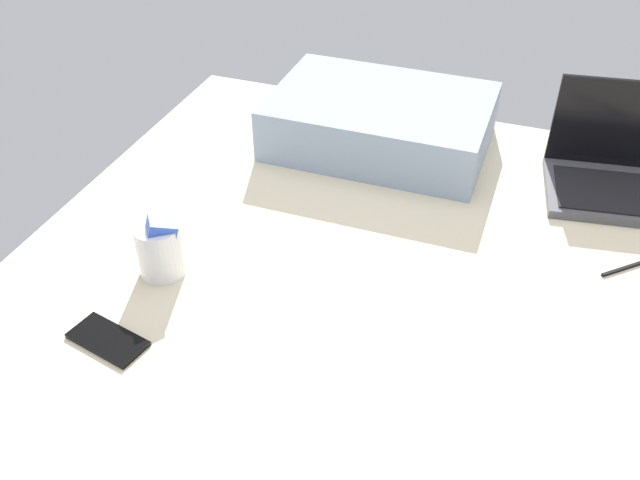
% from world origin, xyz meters
% --- Properties ---
extents(bed_mattress, '(1.80, 1.40, 0.18)m').
position_xyz_m(bed_mattress, '(0.00, 0.00, 0.09)').
color(bed_mattress, beige).
rests_on(bed_mattress, ground).
extents(laptop, '(0.36, 0.28, 0.23)m').
position_xyz_m(laptop, '(0.25, 0.47, 0.22)').
color(laptop, '#4C4C51').
rests_on(laptop, bed_mattress).
extents(snack_cup, '(0.10, 0.09, 0.13)m').
position_xyz_m(snack_cup, '(-0.58, -0.13, 0.24)').
color(snack_cup, silver).
rests_on(snack_cup, bed_mattress).
extents(cell_phone, '(0.15, 0.10, 0.01)m').
position_xyz_m(cell_phone, '(-0.58, -0.33, 0.18)').
color(cell_phone, black).
rests_on(cell_phone, bed_mattress).
extents(pillow, '(0.52, 0.36, 0.13)m').
position_xyz_m(pillow, '(-0.32, 0.48, 0.24)').
color(pillow, '#8C9EB7').
rests_on(pillow, bed_mattress).
extents(charger_cable, '(0.13, 0.12, 0.01)m').
position_xyz_m(charger_cable, '(0.29, 0.20, 0.18)').
color(charger_cable, black).
rests_on(charger_cable, bed_mattress).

